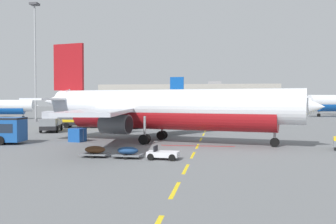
{
  "coord_description": "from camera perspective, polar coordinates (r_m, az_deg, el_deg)",
  "views": [
    {
      "loc": [
        20.55,
        -19.22,
        5.06
      ],
      "look_at": [
        14.4,
        24.54,
        3.57
      ],
      "focal_mm": 40.83,
      "sensor_mm": 36.0,
      "label": 1
    }
  ],
  "objects": [
    {
      "name": "apron_paint_markings",
      "position": [
        56.67,
        5.4,
        -3.2
      ],
      "size": [
        8.0,
        93.6,
        0.01
      ],
      "color": "yellow",
      "rests_on": "ground"
    },
    {
      "name": "airliner_foreground",
      "position": [
        44.7,
        -0.46,
        0.5
      ],
      "size": [
        34.54,
        33.73,
        12.2
      ],
      "color": "white",
      "rests_on": "ground"
    },
    {
      "name": "airliner_far_center",
      "position": [
        120.08,
        -4.67,
        1.33
      ],
      "size": [
        33.66,
        33.18,
        11.8
      ],
      "color": "white",
      "rests_on": "ground"
    },
    {
      "name": "catering_truck",
      "position": [
        69.65,
        -13.1,
        -0.93
      ],
      "size": [
        7.27,
        3.41,
        3.14
      ],
      "color": "black",
      "rests_on": "ground"
    },
    {
      "name": "fuel_service_truck",
      "position": [
        67.47,
        -6.08,
        -0.99
      ],
      "size": [
        5.39,
        7.31,
        3.14
      ],
      "color": "black",
      "rests_on": "ground"
    },
    {
      "name": "ground_power_truck",
      "position": [
        62.55,
        -16.98,
        -1.29
      ],
      "size": [
        4.19,
        7.39,
        3.14
      ],
      "color": "black",
      "rests_on": "ground"
    },
    {
      "name": "baggage_train",
      "position": [
        33.0,
        -5.96,
        -5.98
      ],
      "size": [
        8.68,
        2.14,
        1.14
      ],
      "color": "silver",
      "rests_on": "ground"
    },
    {
      "name": "uld_cargo_container",
      "position": [
        46.76,
        -13.36,
        -3.35
      ],
      "size": [
        1.9,
        1.87,
        1.6
      ],
      "color": "#194C9E",
      "rests_on": "ground"
    },
    {
      "name": "apron_light_mast_near",
      "position": [
        91.88,
        -19.23,
        8.92
      ],
      "size": [
        1.8,
        1.8,
        26.61
      ],
      "color": "slate",
      "rests_on": "ground"
    },
    {
      "name": "terminal_satellite",
      "position": [
        177.68,
        3.15,
        2.17
      ],
      "size": [
        79.63,
        24.08,
        13.22
      ],
      "color": "#9E998E",
      "rests_on": "ground"
    }
  ]
}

